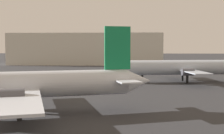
# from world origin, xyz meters

# --- Properties ---
(airplane_at_gate) EXTENTS (32.32, 26.95, 9.94)m
(airplane_at_gate) POSITION_xyz_m (-10.51, 25.59, 3.45)
(airplane_at_gate) COLOR silver
(airplane_at_gate) RESTS_ON ground_plane
(airplane_far_left) EXTENTS (31.70, 21.60, 8.61)m
(airplane_far_left) POSITION_xyz_m (12.81, 58.98, 3.09)
(airplane_far_left) COLOR #B2BCCC
(airplane_far_left) RESTS_ON ground_plane
(terminal_building) EXTENTS (61.13, 21.98, 12.68)m
(terminal_building) POSITION_xyz_m (-16.00, 121.01, 6.34)
(terminal_building) COLOR beige
(terminal_building) RESTS_ON ground_plane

